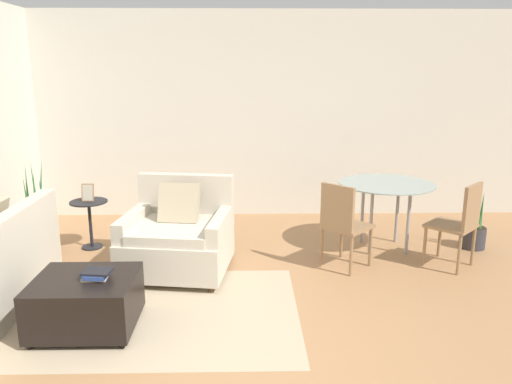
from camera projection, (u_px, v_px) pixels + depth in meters
ground_plane at (234, 353)px, 3.61m from camera, size 20.00×20.00×0.00m
wall_back at (239, 116)px, 6.75m from camera, size 12.00×0.06×2.75m
area_rug at (131, 312)px, 4.21m from camera, size 2.82×1.74×0.01m
armchair at (178, 238)px, 5.00m from camera, size 1.12×1.07×0.93m
ottoman at (86, 301)px, 3.91m from camera, size 0.78×0.69×0.42m
book_stack at (96, 275)px, 3.84m from camera, size 0.23×0.19×0.07m
tv_remote_primary at (99, 271)px, 3.98m from camera, size 0.07×0.17×0.01m
potted_plant at (39, 232)px, 5.59m from camera, size 0.41×0.41×1.05m
side_table at (90, 215)px, 5.64m from camera, size 0.42×0.42×0.55m
picture_frame at (88, 193)px, 5.58m from camera, size 0.14×0.07×0.20m
dining_table at (386, 191)px, 5.57m from camera, size 1.05×1.05×0.76m
dining_chair_near_left at (342, 220)px, 5.01m from camera, size 0.59×0.59×0.90m
dining_chair_near_right at (460, 220)px, 5.03m from camera, size 0.59×0.59×0.90m
potted_plant_small at (473, 233)px, 5.70m from camera, size 0.29×0.29×0.67m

